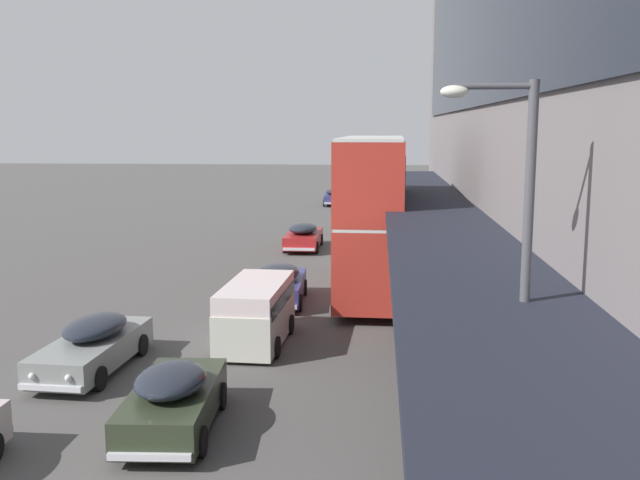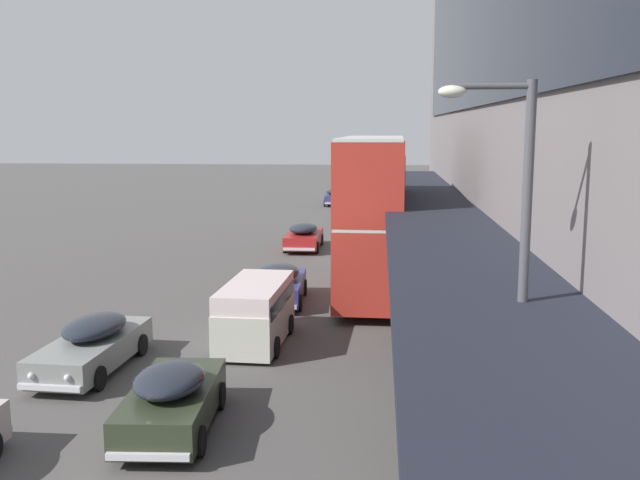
# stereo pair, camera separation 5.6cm
# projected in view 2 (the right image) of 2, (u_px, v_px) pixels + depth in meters

# --- Properties ---
(transit_bus_kerbside_front) EXTENTS (2.84, 9.18, 6.35)m
(transit_bus_kerbside_front) POSITION_uv_depth(u_px,v_px,m) (372.00, 212.00, 28.05)
(transit_bus_kerbside_front) COLOR #B83025
(transit_bus_kerbside_front) RESTS_ON ground
(transit_bus_kerbside_rear) EXTENTS (3.00, 9.17, 3.20)m
(transit_bus_kerbside_rear) POSITION_uv_depth(u_px,v_px,m) (374.00, 218.00, 38.91)
(transit_bus_kerbside_rear) COLOR beige
(transit_bus_kerbside_rear) RESTS_ON ground
(sedan_oncoming_front) EXTENTS (2.07, 4.44, 1.54)m
(sedan_oncoming_front) POSITION_uv_depth(u_px,v_px,m) (279.00, 284.00, 27.43)
(sedan_oncoming_front) COLOR navy
(sedan_oncoming_front) RESTS_ON ground
(sedan_oncoming_rear) EXTENTS (2.06, 4.94, 1.47)m
(sedan_oncoming_rear) POSITION_uv_depth(u_px,v_px,m) (93.00, 344.00, 19.87)
(sedan_oncoming_rear) COLOR gray
(sedan_oncoming_rear) RESTS_ON ground
(sedan_trailing_mid) EXTENTS (2.05, 4.38, 1.54)m
(sedan_trailing_mid) POSITION_uv_depth(u_px,v_px,m) (172.00, 398.00, 15.83)
(sedan_trailing_mid) COLOR #2C3423
(sedan_trailing_mid) RESTS_ON ground
(sedan_lead_mid) EXTENTS (2.05, 4.35, 1.44)m
(sedan_lead_mid) POSITION_uv_depth(u_px,v_px,m) (335.00, 197.00, 62.12)
(sedan_lead_mid) COLOR navy
(sedan_lead_mid) RESTS_ON ground
(sedan_second_near) EXTENTS (1.94, 4.72, 1.49)m
(sedan_second_near) POSITION_uv_depth(u_px,v_px,m) (304.00, 236.00, 39.63)
(sedan_second_near) COLOR #A61E20
(sedan_second_near) RESTS_ON ground
(vw_van) EXTENTS (2.04, 4.62, 1.96)m
(vw_van) POSITION_uv_depth(u_px,v_px,m) (256.00, 309.00, 22.28)
(vw_van) COLOR beige
(vw_van) RESTS_ON ground
(pedestrian_at_kerb) EXTENTS (0.48, 0.46, 1.86)m
(pedestrian_at_kerb) POSITION_uv_depth(u_px,v_px,m) (446.00, 331.00, 19.63)
(pedestrian_at_kerb) COLOR #2D3741
(pedestrian_at_kerb) RESTS_ON sidewalk_kerb
(street_lamp) EXTENTS (1.50, 0.28, 7.29)m
(street_lamp) POSITION_uv_depth(u_px,v_px,m) (513.00, 277.00, 11.31)
(street_lamp) COLOR #4C4C51
(street_lamp) RESTS_ON sidewalk_kerb
(fire_hydrant) EXTENTS (0.20, 0.40, 0.70)m
(fire_hydrant) POSITION_uv_depth(u_px,v_px,m) (463.00, 379.00, 17.80)
(fire_hydrant) COLOR red
(fire_hydrant) RESTS_ON sidewalk_kerb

